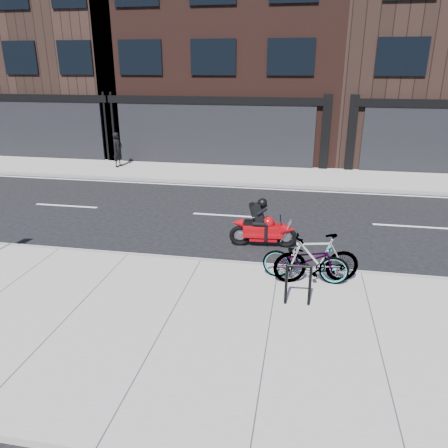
% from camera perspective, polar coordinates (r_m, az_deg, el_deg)
% --- Properties ---
extents(ground, '(120.00, 120.00, 0.00)m').
position_cam_1_polar(ground, '(13.14, -1.07, -1.68)').
color(ground, black).
rests_on(ground, ground).
extents(sidewalk_near, '(60.00, 6.00, 0.13)m').
position_cam_1_polar(sidewalk_near, '(8.80, -7.71, -13.24)').
color(sidewalk_near, gray).
rests_on(sidewalk_near, ground).
extents(sidewalk_far, '(60.00, 3.50, 0.13)m').
position_cam_1_polar(sidewalk_far, '(20.43, 3.27, 6.45)').
color(sidewalk_far, gray).
rests_on(sidewalk_far, ground).
extents(building_midwest, '(10.00, 10.00, 12.00)m').
position_cam_1_polar(building_midwest, '(30.16, -19.58, 21.18)').
color(building_midwest, black).
rests_on(building_midwest, ground).
extents(building_center, '(12.00, 10.00, 14.50)m').
position_cam_1_polar(building_center, '(26.93, 0.97, 25.16)').
color(building_center, black).
rests_on(building_center, ground).
extents(bike_rack, '(0.55, 0.09, 0.91)m').
position_cam_1_polar(bike_rack, '(9.22, 9.67, -7.38)').
color(bike_rack, black).
rests_on(bike_rack, sidewalk_near).
extents(bicycle_front, '(2.05, 0.89, 1.04)m').
position_cam_1_polar(bicycle_front, '(10.27, 10.59, -4.57)').
color(bicycle_front, gray).
rests_on(bicycle_front, sidewalk_near).
extents(bicycle_rear, '(2.05, 1.00, 1.19)m').
position_cam_1_polar(bicycle_rear, '(10.19, 11.99, -4.43)').
color(bicycle_rear, gray).
rests_on(bicycle_rear, sidewalk_near).
extents(motorcycle, '(1.92, 0.49, 1.43)m').
position_cam_1_polar(motorcycle, '(12.31, 5.53, -0.41)').
color(motorcycle, black).
rests_on(motorcycle, ground).
extents(pedestrian, '(0.50, 0.67, 1.67)m').
position_cam_1_polar(pedestrian, '(22.22, -13.71, 9.41)').
color(pedestrian, black).
rests_on(pedestrian, sidewalk_far).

